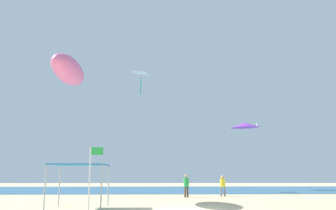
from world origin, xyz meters
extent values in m
cube|color=#28608C|center=(0.00, 24.51, 0.01)|extent=(110.00, 20.09, 0.03)
cylinder|color=#B2B2B7|center=(-6.98, -0.61, 1.14)|extent=(0.07, 0.07, 2.28)
cylinder|color=#B2B2B7|center=(-4.15, -0.61, 1.14)|extent=(0.07, 0.07, 2.28)
cylinder|color=#B2B2B7|center=(-6.98, 2.27, 1.14)|extent=(0.07, 0.07, 2.28)
cylinder|color=#B2B2B7|center=(-4.15, 2.27, 1.14)|extent=(0.07, 0.07, 2.28)
cube|color=#1972B7|center=(-5.56, 0.83, 2.31)|extent=(2.89, 2.95, 0.06)
cylinder|color=slate|center=(3.94, 11.34, 0.38)|extent=(0.15, 0.15, 0.77)
cylinder|color=slate|center=(4.24, 11.32, 0.38)|extent=(0.15, 0.15, 0.77)
cylinder|color=yellow|center=(4.09, 11.33, 1.10)|extent=(0.40, 0.40, 0.67)
sphere|color=tan|center=(4.09, 11.33, 1.56)|extent=(0.25, 0.25, 0.25)
cylinder|color=brown|center=(1.10, 10.29, 0.40)|extent=(0.16, 0.16, 0.81)
cylinder|color=brown|center=(0.90, 10.04, 0.40)|extent=(0.16, 0.16, 0.81)
cylinder|color=green|center=(1.00, 10.17, 1.16)|extent=(0.42, 0.42, 0.70)
sphere|color=tan|center=(1.00, 10.17, 1.64)|extent=(0.26, 0.26, 0.26)
cylinder|color=silver|center=(-4.39, -2.72, 1.51)|extent=(0.06, 0.06, 3.03)
cube|color=green|center=(-4.09, -2.72, 2.85)|extent=(0.55, 0.02, 0.35)
ellipsoid|color=pink|center=(-7.85, 6.73, 9.27)|extent=(2.44, 6.17, 2.20)
cone|color=purple|center=(-7.85, 6.73, 10.22)|extent=(1.06, 0.93, 0.86)
cone|color=purple|center=(9.45, 25.36, 7.70)|extent=(4.87, 4.87, 0.75)
cylinder|color=white|center=(10.47, 24.29, 6.60)|extent=(0.86, 0.83, 2.57)
cube|color=white|center=(-3.26, 22.95, 13.52)|extent=(2.56, 2.57, 0.41)
cylinder|color=teal|center=(-3.26, 22.95, 11.94)|extent=(0.12, 0.12, 2.03)
camera|label=1|loc=(-1.39, -20.09, 1.83)|focal=40.20mm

